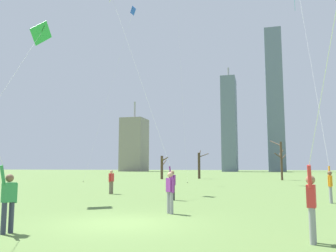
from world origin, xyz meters
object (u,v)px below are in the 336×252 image
at_px(bystander_strolling_midfield, 111,180).
at_px(distant_kite_low_near_trees_blue, 129,25).
at_px(kite_flyer_midfield_left_teal, 322,135).
at_px(bare_tree_right_of_center, 199,164).
at_px(kite_flyer_midfield_right_red, 334,79).
at_px(bare_tree_rightmost, 162,166).
at_px(kite_flyer_foreground_right_white, 156,131).
at_px(bare_tree_center, 281,159).
at_px(bystander_watching_nearby, 170,190).

height_order(bystander_strolling_midfield, distant_kite_low_near_trees_blue, distant_kite_low_near_trees_blue).
height_order(kite_flyer_midfield_left_teal, bare_tree_right_of_center, kite_flyer_midfield_left_teal).
relative_size(kite_flyer_midfield_left_teal, distant_kite_low_near_trees_blue, 0.79).
height_order(kite_flyer_midfield_right_red, bare_tree_rightmost, kite_flyer_midfield_right_red).
height_order(kite_flyer_midfield_left_teal, bystander_strolling_midfield, kite_flyer_midfield_left_teal).
bearing_deg(bystander_strolling_midfield, bare_tree_rightmost, 98.63).
bearing_deg(kite_flyer_midfield_right_red, bystander_strolling_midfield, 126.61).
height_order(kite_flyer_foreground_right_white, distant_kite_low_near_trees_blue, distant_kite_low_near_trees_blue).
distance_m(bystander_strolling_midfield, bare_tree_center, 31.46).
xyz_separation_m(kite_flyer_midfield_left_teal, bare_tree_center, (-0.33, 29.83, -0.66)).
distance_m(bare_tree_center, bare_tree_right_of_center, 12.50).
distance_m(distant_kite_low_near_trees_blue, bare_tree_right_of_center, 24.07).
bearing_deg(bare_tree_center, bystander_watching_nearby, -100.04).
bearing_deg(bare_tree_rightmost, kite_flyer_foreground_right_white, -75.19).
height_order(kite_flyer_midfield_left_teal, bare_tree_rightmost, kite_flyer_midfield_left_teal).
xyz_separation_m(bystander_strolling_midfield, bare_tree_right_of_center, (0.83, 31.76, 1.35)).
height_order(bystander_strolling_midfield, bare_tree_center, bare_tree_center).
xyz_separation_m(kite_flyer_midfield_right_red, bare_tree_rightmost, (-15.45, 43.48, -1.52)).
bearing_deg(kite_flyer_foreground_right_white, bystander_strolling_midfield, 152.56).
bearing_deg(bystander_strolling_midfield, kite_flyer_midfield_left_teal, -5.23).
relative_size(kite_flyer_midfield_right_red, bystander_watching_nearby, 10.42).
bearing_deg(bare_tree_center, kite_flyer_midfield_right_red, -92.34).
distance_m(kite_flyer_midfield_right_red, bare_tree_right_of_center, 47.87).
bearing_deg(distant_kite_low_near_trees_blue, bystander_strolling_midfield, -72.32).
xyz_separation_m(distant_kite_low_near_trees_blue, bare_tree_rightmost, (0.58, 13.11, -16.98)).
distance_m(bystander_watching_nearby, distant_kite_low_near_trees_blue, 32.05).
relative_size(kite_flyer_foreground_right_white, kite_flyer_midfield_left_teal, 0.99).
relative_size(distant_kite_low_near_trees_blue, bare_tree_center, 3.75).
distance_m(kite_flyer_foreground_right_white, bystander_strolling_midfield, 5.20).
bearing_deg(kite_flyer_midfield_left_teal, kite_flyer_foreground_right_white, -175.67).
relative_size(kite_flyer_foreground_right_white, distant_kite_low_near_trees_blue, 0.78).
xyz_separation_m(kite_flyer_foreground_right_white, distant_kite_low_near_trees_blue, (-8.63, 17.33, 14.96)).
height_order(kite_flyer_midfield_left_teal, distant_kite_low_near_trees_blue, distant_kite_low_near_trees_blue).
xyz_separation_m(bystander_strolling_midfield, distant_kite_low_near_trees_blue, (-4.91, 15.39, 18.04)).
relative_size(bystander_strolling_midfield, bare_tree_rightmost, 0.46).
relative_size(kite_flyer_midfield_right_red, bare_tree_center, 2.99).
bearing_deg(bystander_strolling_midfield, kite_flyer_midfield_right_red, -53.39).
distance_m(kite_flyer_foreground_right_white, kite_flyer_midfield_left_teal, 9.55).
relative_size(kite_flyer_foreground_right_white, bystander_strolling_midfield, 10.26).
distance_m(kite_flyer_midfield_left_teal, bare_tree_center, 29.84).
height_order(kite_flyer_midfield_right_red, bare_tree_right_of_center, kite_flyer_midfield_right_red).
bearing_deg(kite_flyer_midfield_left_teal, bystander_strolling_midfield, 174.77).
bearing_deg(bare_tree_center, kite_flyer_midfield_left_teal, -89.36).
bearing_deg(bare_tree_center, kite_flyer_foreground_right_white, -106.74).
xyz_separation_m(distant_kite_low_near_trees_blue, bare_tree_right_of_center, (5.74, 16.37, -16.69)).
bearing_deg(bare_tree_rightmost, bystander_watching_nearby, -73.99).
xyz_separation_m(bystander_watching_nearby, distant_kite_low_near_trees_blue, (-11.23, 23.99, 18.04)).
relative_size(kite_flyer_midfield_left_teal, bystander_strolling_midfield, 10.39).
height_order(bare_tree_center, bare_tree_right_of_center, bare_tree_center).
relative_size(bare_tree_rightmost, bare_tree_right_of_center, 0.78).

